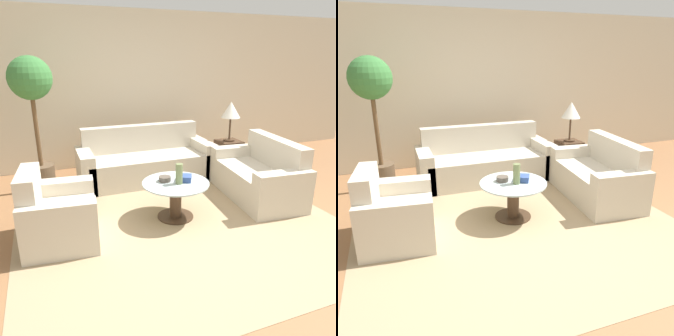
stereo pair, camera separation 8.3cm
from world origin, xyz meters
TOP-DOWN VIEW (x-y plane):
  - ground_plane at (0.00, 0.00)m, footprint 14.00×14.00m
  - wall_back at (0.00, 3.02)m, footprint 10.00×0.06m
  - rug at (-0.07, 0.63)m, footprint 3.62×3.65m
  - sofa_main at (-0.01, 2.03)m, footprint 2.07×0.78m
  - armchair at (-1.43, 0.58)m, footprint 0.80×0.89m
  - loveseat at (1.26, 0.81)m, footprint 0.87×1.48m
  - coffee_table at (-0.07, 0.63)m, footprint 0.79×0.79m
  - side_table at (1.40, 1.88)m, footprint 0.37×0.37m
  - table_lamp at (1.40, 1.88)m, footprint 0.30×0.30m
  - potted_plant at (-1.53, 2.12)m, footprint 0.57×0.57m
  - vase at (-0.05, 0.58)m, footprint 0.08×0.08m
  - bowl at (-0.18, 0.71)m, footprint 0.14×0.14m
  - book_stack at (0.05, 0.64)m, footprint 0.22×0.22m

SIDE VIEW (x-z plane):
  - ground_plane at x=0.00m, z-range 0.00..0.00m
  - rug at x=-0.07m, z-range 0.00..0.01m
  - side_table at x=1.40m, z-range 0.00..0.53m
  - loveseat at x=1.26m, z-range -0.13..0.68m
  - armchair at x=-1.43m, z-range -0.12..0.67m
  - sofa_main at x=-0.01m, z-range -0.14..0.69m
  - coffee_table at x=-0.07m, z-range 0.06..0.52m
  - bowl at x=-0.18m, z-range 0.45..0.51m
  - book_stack at x=0.05m, z-range 0.45..0.52m
  - vase at x=-0.05m, z-range 0.45..0.69m
  - table_lamp at x=1.40m, z-range 0.70..1.34m
  - potted_plant at x=-1.53m, z-range 0.36..2.23m
  - wall_back at x=0.00m, z-range 0.00..2.60m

